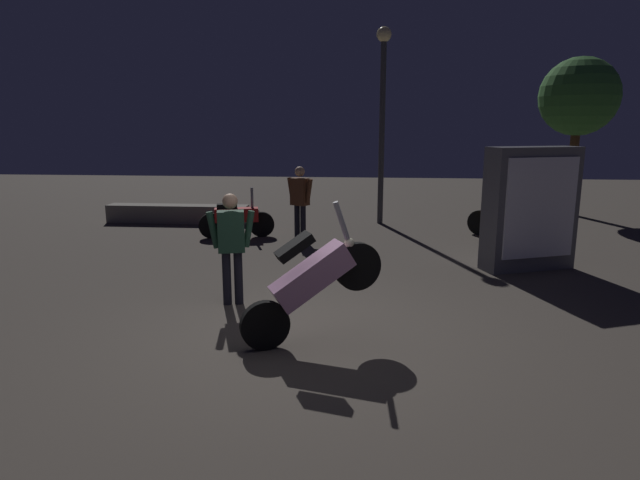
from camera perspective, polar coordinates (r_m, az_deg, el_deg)
The scene contains 10 objects.
ground_plane at distance 6.58m, azimuth -1.69°, elevation -10.02°, with size 40.00×40.00×0.00m, color #4C443D.
motorcycle_pink_foreground at distance 6.14m, azimuth -0.89°, elevation -4.26°, with size 1.56×0.77×1.63m.
motorcycle_orange_parked_left at distance 12.70m, azimuth 18.63°, elevation 2.16°, with size 1.43×1.01×1.11m.
motorcycle_red_parked_right at distance 12.21m, azimuth -8.72°, elevation 2.28°, with size 1.63×0.52×1.11m.
person_rider_beside at distance 11.68m, azimuth -2.11°, elevation 4.50°, with size 0.62×0.40×1.60m.
person_bystander_far at distance 7.56m, azimuth -9.24°, elevation 0.02°, with size 0.66×0.32×1.55m.
streetlamp_near at distance 13.79m, azimuth 6.55°, elevation 14.27°, with size 0.36×0.36×4.74m.
tree_left_bg at distance 16.67m, azimuth 25.43°, elevation 13.28°, with size 2.08×2.08×4.24m.
kiosk_billboard at distance 10.00m, azimuth 21.14°, elevation 3.06°, with size 1.67×1.05×2.10m.
planter_wall_low at distance 14.47m, azimuth -14.62°, elevation 2.68°, with size 3.62×0.50×0.45m.
Camera 1 is at (0.74, -6.05, 2.46)m, focal length 30.64 mm.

